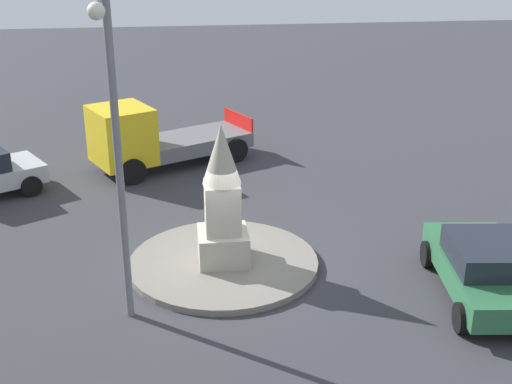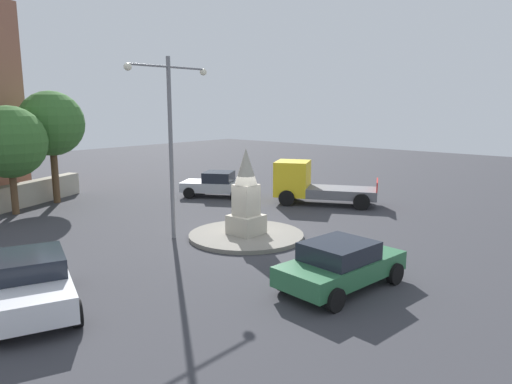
{
  "view_description": "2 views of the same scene",
  "coord_description": "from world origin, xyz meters",
  "px_view_note": "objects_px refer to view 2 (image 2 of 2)",
  "views": [
    {
      "loc": [
        -14.63,
        1.04,
        7.88
      ],
      "look_at": [
        0.93,
        -0.91,
        1.52
      ],
      "focal_mm": 47.52,
      "sensor_mm": 36.0,
      "label": 1
    },
    {
      "loc": [
        -13.55,
        -12.3,
        5.24
      ],
      "look_at": [
        0.38,
        -0.19,
        1.83
      ],
      "focal_mm": 33.06,
      "sensor_mm": 36.0,
      "label": 2
    }
  ],
  "objects_px": {
    "monument": "(246,196)",
    "car_silver_approaching": "(217,184)",
    "car_green_near_island": "(341,264)",
    "tree_mid_cluster": "(51,124)",
    "tree_near_wall": "(9,142)",
    "car_white_parked_left": "(31,282)",
    "streetlamp": "(170,129)",
    "truck_yellow_waiting": "(311,184)"
  },
  "relations": [
    {
      "from": "tree_near_wall",
      "to": "car_green_near_island",
      "type": "bearing_deg",
      "value": -82.72
    },
    {
      "from": "tree_near_wall",
      "to": "streetlamp",
      "type": "bearing_deg",
      "value": -75.49
    },
    {
      "from": "car_silver_approaching",
      "to": "monument",
      "type": "bearing_deg",
      "value": -126.84
    },
    {
      "from": "monument",
      "to": "tree_mid_cluster",
      "type": "bearing_deg",
      "value": 97.64
    },
    {
      "from": "monument",
      "to": "tree_mid_cluster",
      "type": "height_order",
      "value": "tree_mid_cluster"
    },
    {
      "from": "car_white_parked_left",
      "to": "car_silver_approaching",
      "type": "height_order",
      "value": "car_white_parked_left"
    },
    {
      "from": "car_white_parked_left",
      "to": "tree_near_wall",
      "type": "bearing_deg",
      "value": 69.54
    },
    {
      "from": "monument",
      "to": "truck_yellow_waiting",
      "type": "relative_size",
      "value": 0.61
    },
    {
      "from": "car_silver_approaching",
      "to": "car_green_near_island",
      "type": "xyz_separation_m",
      "value": [
        -7.45,
        -12.7,
        0.0
      ]
    },
    {
      "from": "streetlamp",
      "to": "tree_near_wall",
      "type": "bearing_deg",
      "value": 104.51
    },
    {
      "from": "car_green_near_island",
      "to": "truck_yellow_waiting",
      "type": "distance_m",
      "value": 11.99
    },
    {
      "from": "monument",
      "to": "tree_near_wall",
      "type": "distance_m",
      "value": 12.21
    },
    {
      "from": "truck_yellow_waiting",
      "to": "tree_mid_cluster",
      "type": "xyz_separation_m",
      "value": [
        -8.89,
        10.62,
        3.2
      ]
    },
    {
      "from": "truck_yellow_waiting",
      "to": "tree_mid_cluster",
      "type": "distance_m",
      "value": 14.22
    },
    {
      "from": "monument",
      "to": "car_silver_approaching",
      "type": "distance_m",
      "value": 8.88
    },
    {
      "from": "car_silver_approaching",
      "to": "tree_mid_cluster",
      "type": "distance_m",
      "value": 9.47
    },
    {
      "from": "car_green_near_island",
      "to": "tree_near_wall",
      "type": "xyz_separation_m",
      "value": [
        -2.16,
        16.92,
        2.77
      ]
    },
    {
      "from": "car_green_near_island",
      "to": "truck_yellow_waiting",
      "type": "height_order",
      "value": "truck_yellow_waiting"
    },
    {
      "from": "car_silver_approaching",
      "to": "car_green_near_island",
      "type": "height_order",
      "value": "car_silver_approaching"
    },
    {
      "from": "car_green_near_island",
      "to": "tree_mid_cluster",
      "type": "bearing_deg",
      "value": 88.45
    },
    {
      "from": "monument",
      "to": "car_silver_approaching",
      "type": "relative_size",
      "value": 0.79
    },
    {
      "from": "streetlamp",
      "to": "car_green_near_island",
      "type": "bearing_deg",
      "value": -91.49
    },
    {
      "from": "tree_mid_cluster",
      "to": "streetlamp",
      "type": "bearing_deg",
      "value": -91.6
    },
    {
      "from": "car_white_parked_left",
      "to": "car_green_near_island",
      "type": "xyz_separation_m",
      "value": [
        6.52,
        -5.24,
        -0.03
      ]
    },
    {
      "from": "monument",
      "to": "car_green_near_island",
      "type": "xyz_separation_m",
      "value": [
        -2.16,
        -5.64,
        -0.97
      ]
    },
    {
      "from": "car_white_parked_left",
      "to": "car_green_near_island",
      "type": "bearing_deg",
      "value": -38.76
    },
    {
      "from": "car_white_parked_left",
      "to": "car_silver_approaching",
      "type": "distance_m",
      "value": 15.84
    },
    {
      "from": "car_silver_approaching",
      "to": "truck_yellow_waiting",
      "type": "relative_size",
      "value": 0.76
    },
    {
      "from": "car_green_near_island",
      "to": "truck_yellow_waiting",
      "type": "relative_size",
      "value": 0.75
    },
    {
      "from": "car_white_parked_left",
      "to": "tree_mid_cluster",
      "type": "bearing_deg",
      "value": 61.37
    },
    {
      "from": "monument",
      "to": "tree_near_wall",
      "type": "xyz_separation_m",
      "value": [
        -4.32,
        11.28,
        1.8
      ]
    },
    {
      "from": "car_silver_approaching",
      "to": "tree_near_wall",
      "type": "distance_m",
      "value": 10.86
    },
    {
      "from": "car_green_near_island",
      "to": "car_silver_approaching",
      "type": "bearing_deg",
      "value": 59.61
    },
    {
      "from": "streetlamp",
      "to": "car_white_parked_left",
      "type": "distance_m",
      "value": 8.04
    },
    {
      "from": "car_silver_approaching",
      "to": "tree_near_wall",
      "type": "xyz_separation_m",
      "value": [
        -9.61,
        4.22,
        2.77
      ]
    },
    {
      "from": "monument",
      "to": "car_silver_approaching",
      "type": "bearing_deg",
      "value": 53.16
    },
    {
      "from": "truck_yellow_waiting",
      "to": "tree_near_wall",
      "type": "relative_size",
      "value": 1.08
    },
    {
      "from": "tree_mid_cluster",
      "to": "tree_near_wall",
      "type": "bearing_deg",
      "value": -156.47
    },
    {
      "from": "streetlamp",
      "to": "tree_near_wall",
      "type": "distance_m",
      "value": 9.47
    },
    {
      "from": "streetlamp",
      "to": "car_silver_approaching",
      "type": "height_order",
      "value": "streetlamp"
    },
    {
      "from": "car_green_near_island",
      "to": "truck_yellow_waiting",
      "type": "bearing_deg",
      "value": 38.46
    },
    {
      "from": "monument",
      "to": "car_green_near_island",
      "type": "relative_size",
      "value": 0.81
    }
  ]
}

